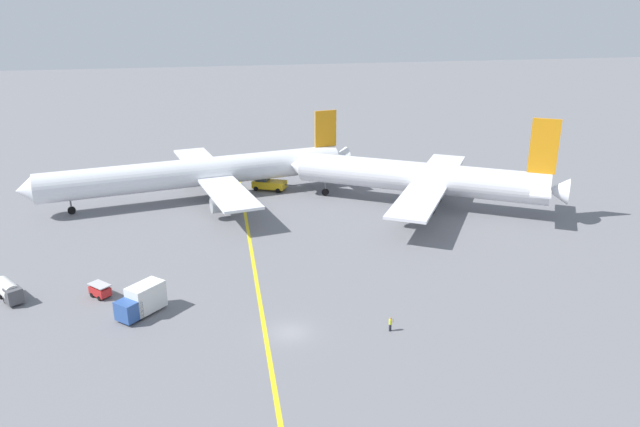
# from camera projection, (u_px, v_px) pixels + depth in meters

# --- Properties ---
(ground_plane) EXTENTS (600.00, 600.00, 0.00)m
(ground_plane) POSITION_uv_depth(u_px,v_px,m) (290.00, 332.00, 65.61)
(ground_plane) COLOR slate
(taxiway_stripe) EXTENTS (6.59, 119.87, 0.01)m
(taxiway_stripe) POSITION_uv_depth(u_px,v_px,m) (259.00, 294.00, 74.37)
(taxiway_stripe) COLOR yellow
(taxiway_stripe) RESTS_ON ground
(airliner_at_gate_left) EXTENTS (59.70, 44.04, 14.64)m
(airliner_at_gate_left) POSITION_uv_depth(u_px,v_px,m) (200.00, 173.00, 109.07)
(airliner_at_gate_left) COLOR white
(airliner_at_gate_left) RESTS_ON ground
(airliner_being_pushed) EXTENTS (43.53, 37.91, 16.86)m
(airliner_being_pushed) POSITION_uv_depth(u_px,v_px,m) (421.00, 178.00, 104.82)
(airliner_being_pushed) COLOR silver
(airliner_being_pushed) RESTS_ON ground
(pushback_tug) EXTENTS (9.03, 5.96, 3.01)m
(pushback_tug) POSITION_uv_depth(u_px,v_px,m) (269.00, 183.00, 115.48)
(pushback_tug) COLOR gold
(pushback_tug) RESTS_ON ground
(gse_fuel_bowser_stubby) EXTENTS (4.22, 5.14, 2.40)m
(gse_fuel_bowser_stubby) POSITION_uv_depth(u_px,v_px,m) (9.00, 290.00, 72.28)
(gse_fuel_bowser_stubby) COLOR silver
(gse_fuel_bowser_stubby) RESTS_ON ground
(gse_catering_truck_tall) EXTENTS (5.85, 5.80, 3.50)m
(gse_catering_truck_tall) POSITION_uv_depth(u_px,v_px,m) (141.00, 300.00, 68.92)
(gse_catering_truck_tall) COLOR #2D5199
(gse_catering_truck_tall) RESTS_ON ground
(gse_baggage_cart_trailing) EXTENTS (2.98, 3.09, 1.71)m
(gse_baggage_cart_trailing) POSITION_uv_depth(u_px,v_px,m) (100.00, 290.00, 73.32)
(gse_baggage_cart_trailing) COLOR red
(gse_baggage_cart_trailing) RESTS_ON ground
(ground_crew_ramp_agent_by_cones) EXTENTS (0.50, 0.36, 1.66)m
(ground_crew_ramp_agent_by_cones) POSITION_uv_depth(u_px,v_px,m) (390.00, 324.00, 65.65)
(ground_crew_ramp_agent_by_cones) COLOR black
(ground_crew_ramp_agent_by_cones) RESTS_ON ground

